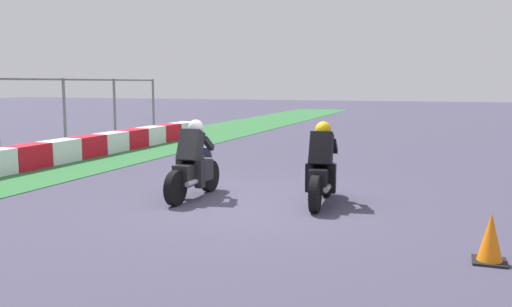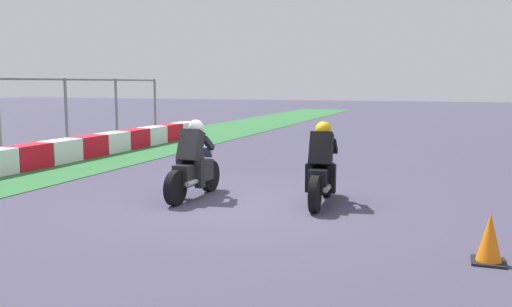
# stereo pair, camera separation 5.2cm
# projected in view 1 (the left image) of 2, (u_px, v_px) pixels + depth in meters

# --- Properties ---
(ground_plane) EXTENTS (120.00, 120.00, 0.00)m
(ground_plane) POSITION_uv_depth(u_px,v_px,m) (253.00, 204.00, 10.05)
(ground_plane) COLOR #403D52
(rider_lane_a) EXTENTS (2.04, 0.55, 1.51)m
(rider_lane_a) POSITION_uv_depth(u_px,v_px,m) (322.00, 170.00, 9.98)
(rider_lane_a) COLOR black
(rider_lane_a) RESTS_ON ground_plane
(rider_lane_b) EXTENTS (2.04, 0.54, 1.51)m
(rider_lane_b) POSITION_uv_depth(u_px,v_px,m) (193.00, 166.00, 10.50)
(rider_lane_b) COLOR black
(rider_lane_b) RESTS_ON ground_plane
(traffic_cone) EXTENTS (0.40, 0.40, 0.63)m
(traffic_cone) POSITION_uv_depth(u_px,v_px,m) (491.00, 239.00, 6.73)
(traffic_cone) COLOR black
(traffic_cone) RESTS_ON ground_plane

